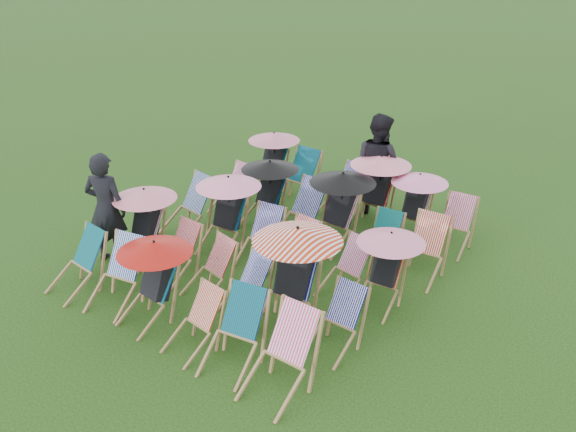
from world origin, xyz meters
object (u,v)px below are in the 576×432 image
Objects in this scene: person_left at (106,208)px; person_rear at (378,164)px; deckchair_5 at (279,357)px; deckchair_0 at (76,263)px; deckchair_29 at (454,225)px.

person_left is 0.97× the size of person_rear.
deckchair_0 is at bearing -178.95° from deckchair_5.
person_rear is at bearing 72.71° from deckchair_0.
deckchair_5 is 1.16× the size of deckchair_29.
deckchair_0 is 0.49× the size of person_left.
deckchair_5 is 0.54× the size of person_left.
deckchair_29 is at bearing 177.73° from person_rear.
person_rear is (2.14, 5.19, 0.51)m from deckchair_0.
deckchair_29 is (3.92, 4.72, -0.02)m from deckchair_0.
person_left is (-0.34, 0.90, 0.48)m from deckchair_0.
person_left reaches higher than deckchair_0.
deckchair_29 is at bearing -161.14° from person_left.
person_rear is (-1.70, 5.11, 0.47)m from deckchair_5.
person_left reaches higher than deckchair_29.
deckchair_0 reaches higher than deckchair_29.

